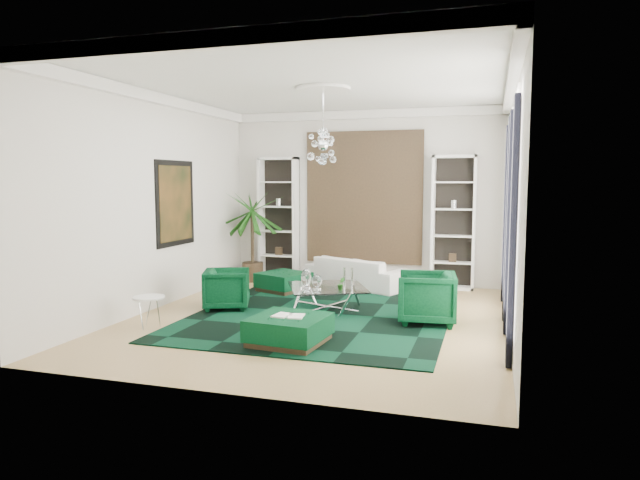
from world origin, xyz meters
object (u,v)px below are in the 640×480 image
(armchair_left, at_px, (227,289))
(coffee_table, at_px, (327,299))
(ottoman_front, at_px, (289,330))
(sofa, at_px, (357,273))
(armchair_right, at_px, (426,298))
(side_table, at_px, (149,312))
(ottoman_side, at_px, (284,282))
(palm, at_px, (252,224))

(armchair_left, height_order, coffee_table, armchair_left)
(ottoman_front, bearing_deg, sofa, 90.65)
(armchair_right, bearing_deg, side_table, -76.45)
(sofa, relative_size, armchair_left, 2.81)
(coffee_table, xyz_separation_m, ottoman_front, (0.05, -2.10, -0.02))
(coffee_table, bearing_deg, armchair_left, -168.69)
(sofa, bearing_deg, side_table, 83.64)
(armchair_left, distance_m, ottoman_side, 1.85)
(ottoman_side, bearing_deg, palm, 139.18)
(sofa, relative_size, ottoman_side, 2.51)
(armchair_left, bearing_deg, sofa, -54.70)
(armchair_left, bearing_deg, ottoman_side, -33.78)
(sofa, distance_m, palm, 2.64)
(armchair_left, xyz_separation_m, side_table, (-0.60, -1.50, -0.12))
(sofa, bearing_deg, coffee_table, 113.16)
(armchair_left, relative_size, armchair_right, 0.87)
(armchair_right, bearing_deg, sofa, -153.11)
(armchair_left, bearing_deg, palm, -6.97)
(palm, bearing_deg, coffee_table, -44.41)
(coffee_table, xyz_separation_m, ottoman_side, (-1.35, 1.45, -0.02))
(armchair_left, bearing_deg, side_table, 136.94)
(armchair_right, relative_size, ottoman_front, 0.92)
(sofa, bearing_deg, palm, 20.83)
(sofa, xyz_separation_m, armchair_left, (-1.75, -2.65, 0.04))
(palm, bearing_deg, sofa, -2.34)
(coffee_table, relative_size, ottoman_side, 1.44)
(ottoman_front, bearing_deg, armchair_right, 45.83)
(ottoman_side, xyz_separation_m, palm, (-1.10, 0.95, 1.10))
(ottoman_side, distance_m, palm, 1.83)
(side_table, bearing_deg, sofa, 60.48)
(armchair_right, bearing_deg, palm, -129.77)
(armchair_left, height_order, ottoman_side, armchair_left)
(armchair_left, bearing_deg, ottoman_front, -155.45)
(coffee_table, bearing_deg, ottoman_side, 132.95)
(armchair_left, distance_m, coffee_table, 1.79)
(armchair_left, bearing_deg, coffee_table, -99.95)
(ottoman_side, relative_size, side_table, 1.80)
(coffee_table, height_order, ottoman_front, coffee_table)
(sofa, xyz_separation_m, palm, (-2.45, 0.10, 0.98))
(armchair_right, distance_m, ottoman_side, 3.59)
(armchair_right, xyz_separation_m, side_table, (-4.10, -1.50, -0.18))
(ottoman_side, bearing_deg, coffee_table, -47.05)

